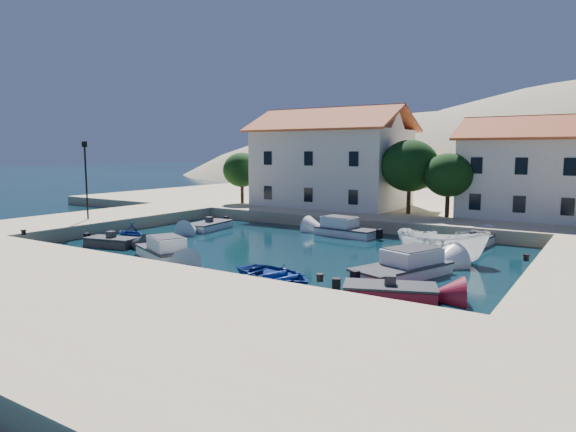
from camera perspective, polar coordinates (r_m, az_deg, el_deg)
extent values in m
plane|color=black|center=(26.30, -12.86, -7.20)|extent=(400.00, 400.00, 0.00)
cube|color=#C8AC89|center=(22.56, -23.98, -8.75)|extent=(52.00, 12.00, 1.00)
cube|color=#C8AC89|center=(46.88, -20.40, -0.54)|extent=(8.00, 20.00, 1.00)
cube|color=#C8AC89|center=(58.35, 16.43, 1.07)|extent=(80.00, 36.00, 1.00)
ellipsoid|color=tan|center=(133.45, 20.00, -4.64)|extent=(198.00, 126.00, 72.00)
cube|color=white|center=(51.80, 4.84, 5.31)|extent=(14.00, 9.00, 7.50)
pyramid|color=#A84A25|center=(51.87, 4.90, 10.67)|extent=(14.70, 9.45, 2.20)
cube|color=white|center=(47.18, 25.16, 3.86)|extent=(10.00, 8.00, 6.50)
pyramid|color=#A84A25|center=(47.16, 25.43, 8.89)|extent=(10.50, 8.40, 1.80)
cylinder|color=#382314|center=(54.34, -5.11, 2.76)|extent=(0.36, 0.36, 2.50)
ellipsoid|color=black|center=(54.21, -5.14, 5.13)|extent=(4.00, 4.00, 3.60)
cylinder|color=#382314|center=(46.01, 13.27, 2.10)|extent=(0.36, 0.36, 3.00)
ellipsoid|color=black|center=(45.86, 13.37, 5.46)|extent=(5.00, 5.00, 4.50)
cylinder|color=#382314|center=(44.51, 17.29, 1.47)|extent=(0.36, 0.36, 2.50)
ellipsoid|color=black|center=(44.35, 17.40, 4.36)|extent=(4.00, 4.00, 3.60)
cylinder|color=black|center=(44.17, -21.51, 3.53)|extent=(0.14, 0.14, 6.00)
cube|color=black|center=(44.11, -21.69, 7.42)|extent=(0.35, 0.25, 0.45)
cylinder|color=black|center=(37.90, -27.31, -1.65)|extent=(0.36, 0.36, 0.30)
cylinder|color=black|center=(21.85, 3.56, -6.88)|extent=(0.36, 0.36, 0.30)
cylinder|color=black|center=(28.44, 24.96, -4.24)|extent=(0.36, 0.36, 0.30)
cube|color=#313236|center=(37.03, -19.03, -2.83)|extent=(3.68, 2.25, 0.90)
cube|color=#313236|center=(36.98, -19.05, -2.33)|extent=(3.77, 2.29, 0.10)
cube|color=#313236|center=(36.94, -19.06, -1.99)|extent=(0.60, 0.60, 0.50)
cube|color=white|center=(32.12, -13.72, -4.14)|extent=(4.92, 3.60, 0.90)
cube|color=#313236|center=(32.05, -13.74, -3.56)|extent=(5.04, 3.67, 0.10)
cube|color=white|center=(31.99, -13.76, -2.91)|extent=(2.86, 2.47, 0.90)
imported|color=navy|center=(25.74, -1.44, -7.33)|extent=(5.41, 4.45, 0.98)
cube|color=maroon|center=(23.32, 11.25, -8.38)|extent=(4.32, 3.12, 0.90)
cube|color=#313236|center=(23.23, 11.27, -7.60)|extent=(4.42, 3.19, 0.10)
cube|color=#313236|center=(23.18, 11.28, -7.07)|extent=(0.65, 0.65, 0.50)
cube|color=white|center=(27.30, 12.51, -6.11)|extent=(4.05, 6.02, 0.90)
cube|color=#313236|center=(27.23, 12.53, -5.44)|extent=(4.14, 6.16, 0.10)
cube|color=white|center=(27.15, 12.55, -4.67)|extent=(2.82, 3.44, 0.90)
imported|color=white|center=(31.91, 16.66, -4.77)|extent=(5.48, 2.16, 2.10)
cube|color=white|center=(37.54, 19.99, -2.74)|extent=(2.11, 3.94, 0.90)
cube|color=#313236|center=(37.49, 20.01, -2.24)|extent=(2.15, 4.03, 0.10)
cube|color=#313236|center=(37.46, 20.03, -1.91)|extent=(0.54, 0.54, 0.50)
imported|color=navy|center=(38.86, -17.03, -2.67)|extent=(3.10, 2.74, 1.52)
cube|color=white|center=(43.04, -8.72, -1.15)|extent=(2.44, 4.50, 0.90)
cube|color=#313236|center=(43.00, -8.73, -0.72)|extent=(2.49, 4.60, 0.10)
cube|color=#313236|center=(42.97, -8.73, -0.43)|extent=(0.56, 0.56, 0.50)
cube|color=white|center=(39.63, 6.52, -1.84)|extent=(4.97, 2.58, 0.90)
cube|color=#313236|center=(39.58, 6.53, -1.37)|extent=(5.08, 2.63, 0.10)
cube|color=white|center=(39.53, 6.54, -0.84)|extent=(2.71, 2.01, 0.90)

